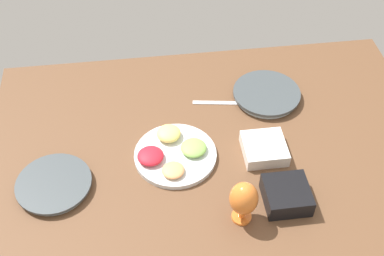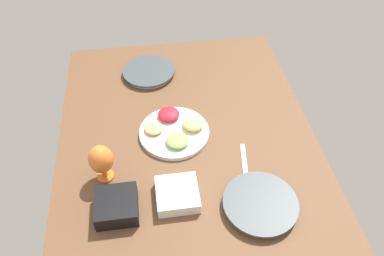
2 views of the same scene
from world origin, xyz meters
The scene contains 8 objects.
ground_plane centered at (0.00, 0.00, -2.00)cm, with size 160.00×104.00×4.00cm, color brown.
dinner_plate_left centered at (-55.20, -12.94, 1.34)cm, with size 24.97×24.97×2.57cm.
dinner_plate_right centered at (24.33, 20.68, 1.57)cm, with size 26.14×26.14×3.03cm.
fruit_platter centered at (-14.69, -4.68, 1.77)cm, with size 28.73×28.73×5.33cm.
hurricane_glass_orange centered at (3.80, -32.62, 9.77)cm, with size 8.87×8.87×16.07cm.
square_bowl_white centered at (16.81, -7.23, 2.62)cm, with size 14.74×14.74×4.72cm.
square_bowl_black centered at (19.12, -28.18, 3.60)cm, with size 14.25×14.25×6.46cm.
fork_by_right_plate centered at (4.30, 20.05, 0.30)cm, with size 18.00×1.80×0.60cm, color silver.
Camera 1 is at (-22.81, -117.09, 132.63)cm, focal length 46.46 mm.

